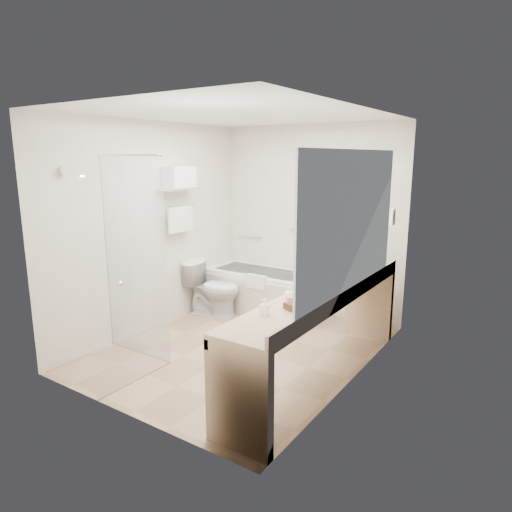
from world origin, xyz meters
The scene contains 25 objects.
floor centered at (0.00, 0.00, 0.00)m, with size 3.20×3.20×0.00m, color #A18263.
ceiling centered at (0.00, 0.00, 2.50)m, with size 2.60×3.20×0.10m, color silver.
wall_back centered at (0.00, 1.60, 1.25)m, with size 2.60×0.10×2.50m, color beige.
wall_front centered at (0.00, -1.60, 1.25)m, with size 2.60×0.10×2.50m, color beige.
wall_left centered at (-1.30, 0.00, 1.25)m, with size 0.10×3.20×2.50m, color beige.
wall_right centered at (1.30, 0.00, 1.25)m, with size 0.10×3.20×2.50m, color beige.
bathtub centered at (-0.50, 1.24, 0.28)m, with size 1.60×0.73×0.59m.
grab_bar_short centered at (-0.95, 1.56, 0.95)m, with size 0.03×0.03×0.40m, color silver.
grab_bar_long centered at (-0.05, 1.56, 1.25)m, with size 0.03×0.03×0.60m, color silver.
shower_enclosure centered at (-0.63, -0.93, 1.07)m, with size 0.96×0.91×2.11m.
towel_shelf centered at (-1.17, 0.35, 1.75)m, with size 0.24×0.55×0.81m.
vanity_counter centered at (1.02, -0.15, 0.64)m, with size 0.55×2.70×0.95m.
sink centered at (1.05, 0.25, 0.82)m, with size 0.40×0.52×0.14m, color white.
faucet centered at (1.20, 0.25, 0.93)m, with size 0.03×0.03×0.14m, color silver.
mirror centered at (1.29, -0.15, 1.55)m, with size 0.02×2.00×1.20m, color #B0B6BC.
hairdryer_unit centered at (1.25, 1.05, 1.45)m, with size 0.08×0.10×0.18m, color white.
toilet centered at (-0.95, 0.70, 0.36)m, with size 0.41×0.74×0.73m, color white.
amenity_basket centered at (1.04, -0.69, 0.88)m, with size 0.17×0.11×0.06m, color #4D321B.
soap_bottle_a centered at (0.90, -0.93, 0.88)m, with size 0.06×0.14×0.06m, color white.
soap_bottle_b centered at (0.86, -0.45, 0.89)m, with size 0.09×0.11×0.09m, color white.
water_bottle_left centered at (0.95, 1.10, 0.93)m, with size 0.06×0.06×0.18m.
water_bottle_mid centered at (0.99, 0.92, 0.94)m, with size 0.06×0.06×0.20m.
water_bottle_right centered at (0.94, 0.84, 0.94)m, with size 0.06×0.06×0.20m.
drinking_glass_near centered at (0.98, 0.65, 0.89)m, with size 0.06×0.06×0.08m, color silver.
drinking_glass_far centered at (0.89, 0.29, 0.90)m, with size 0.07×0.07×0.09m, color silver.
Camera 1 is at (2.77, -3.84, 2.10)m, focal length 32.00 mm.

